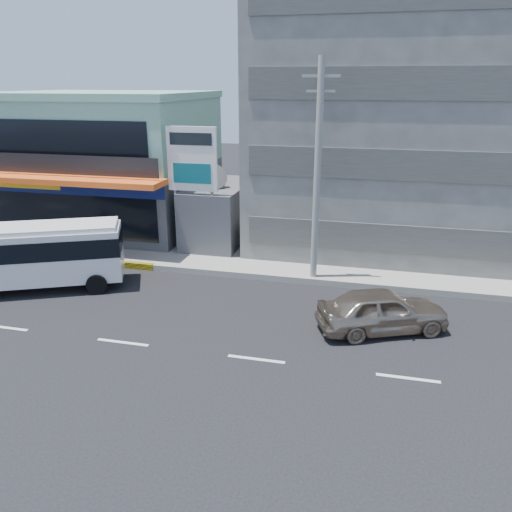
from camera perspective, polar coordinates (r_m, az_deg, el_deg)
The scene contains 11 objects.
ground at distance 19.05m, azimuth -14.97°, elevation -9.52°, with size 120.00×120.00×0.00m, color black.
sidewalk at distance 25.82m, azimuth 4.92°, elevation -0.74°, with size 70.00×5.00×0.30m, color gray.
shop_building at distance 33.25m, azimuth -16.67°, elevation 9.92°, with size 12.40×11.70×8.00m.
concrete_building at distance 29.62m, azimuth 16.95°, elevation 14.70°, with size 16.00×12.00×14.00m, color gray.
gap_structure at distance 28.76m, azimuth -4.14°, elevation 4.72°, with size 3.00×6.00×3.50m, color #424247.
satellite_dish at distance 27.42m, azimuth -4.86°, elevation 7.90°, with size 1.50×1.50×0.15m, color slate.
billboard at distance 25.67m, azimuth -7.28°, elevation 10.10°, with size 2.60×0.18×6.90m.
utility_pole_near at distance 22.38m, azimuth 7.02°, elevation 9.33°, with size 1.60×0.30×10.00m.
minibus at distance 24.34m, azimuth -23.48°, elevation 0.47°, with size 7.44×5.04×2.99m.
sedan at distance 19.49m, azimuth 14.24°, elevation -6.03°, with size 1.97×4.90×1.67m, color tan.
motorcycle_rider at distance 24.20m, azimuth -18.53°, elevation -1.51°, with size 1.96×1.11×2.39m.
Camera 1 is at (8.45, -14.51, 8.99)m, focal length 35.00 mm.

